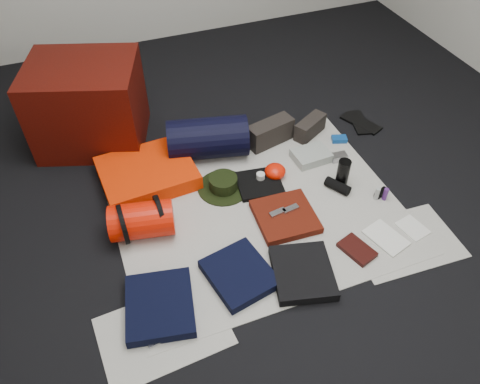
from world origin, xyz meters
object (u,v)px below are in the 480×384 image
object	(u,v)px
stuff_sack	(142,220)
navy_duffel	(208,138)
water_bottle	(343,173)
compact_camera	(339,157)
paperback_book	(357,250)
sleeping_pad	(147,173)
red_cabinet	(88,105)

from	to	relation	value
stuff_sack	navy_duffel	distance (m)	0.74
water_bottle	navy_duffel	bearing A→B (deg)	139.52
water_bottle	compact_camera	world-z (taller)	water_bottle
paperback_book	sleeping_pad	bearing A→B (deg)	115.86
navy_duffel	paperback_book	world-z (taller)	navy_duffel
stuff_sack	paperback_book	bearing A→B (deg)	-27.47
stuff_sack	compact_camera	world-z (taller)	stuff_sack
red_cabinet	paperback_book	bearing A→B (deg)	-33.63
sleeping_pad	navy_duffel	size ratio (longest dim) A/B	1.09
sleeping_pad	stuff_sack	size ratio (longest dim) A/B	1.62
stuff_sack	sleeping_pad	bearing A→B (deg)	74.00
sleeping_pad	paperback_book	distance (m)	1.31
water_bottle	paperback_book	size ratio (longest dim) A/B	1.01
navy_duffel	red_cabinet	bearing A→B (deg)	159.86
navy_duffel	paperback_book	bearing A→B (deg)	-51.61
red_cabinet	water_bottle	bearing A→B (deg)	-18.56
paperback_book	stuff_sack	bearing A→B (deg)	134.60
stuff_sack	paperback_book	world-z (taller)	stuff_sack
compact_camera	paperback_book	size ratio (longest dim) A/B	0.55
stuff_sack	compact_camera	bearing A→B (deg)	6.76
red_cabinet	stuff_sack	distance (m)	0.96
sleeping_pad	navy_duffel	bearing A→B (deg)	12.27
stuff_sack	paperback_book	size ratio (longest dim) A/B	1.81
red_cabinet	paperback_book	world-z (taller)	red_cabinet
stuff_sack	red_cabinet	bearing A→B (deg)	96.95
compact_camera	water_bottle	bearing A→B (deg)	-111.27
sleeping_pad	navy_duffel	distance (m)	0.44
red_cabinet	navy_duffel	size ratio (longest dim) A/B	1.32
paperback_book	water_bottle	bearing A→B (deg)	52.08
water_bottle	paperback_book	world-z (taller)	water_bottle
stuff_sack	navy_duffel	bearing A→B (deg)	43.06
water_bottle	compact_camera	distance (m)	0.25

